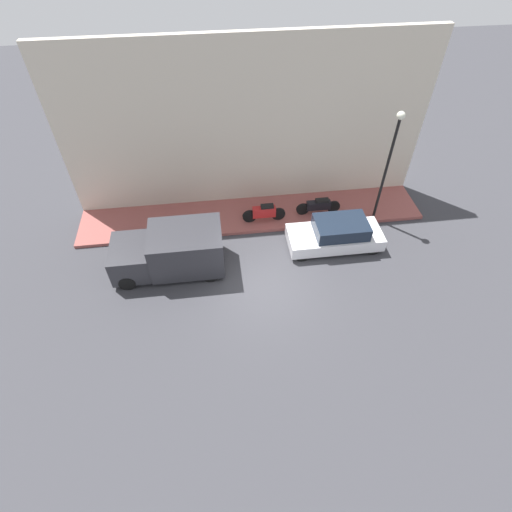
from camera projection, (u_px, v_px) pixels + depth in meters
ground_plane at (265, 285)px, 15.89m from camera, size 60.00×60.00×0.00m
sidewalk at (252, 215)px, 18.82m from camera, size 2.45×15.81×0.15m
building_facade at (247, 128)px, 17.11m from camera, size 0.30×15.81×7.57m
parked_car at (336, 234)px, 17.07m from camera, size 1.68×4.01×1.30m
delivery_van at (170, 251)px, 15.89m from camera, size 2.08×4.40×1.89m
motorcycle_red at (264, 212)px, 18.07m from camera, size 0.30×1.96×0.88m
motorcycle_black at (319, 206)px, 18.49m from camera, size 0.30×2.07×0.78m
streetlamp at (390, 154)px, 16.31m from camera, size 0.33×0.33×5.10m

